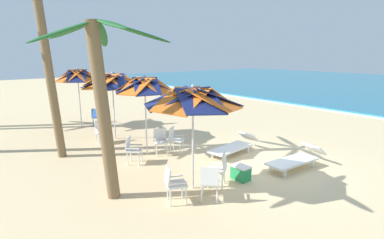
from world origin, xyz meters
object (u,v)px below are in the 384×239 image
Objects in this scene: plastic_chair_1 at (219,168)px; sun_lounger_1 at (234,146)px; plastic_chair_2 at (210,181)px; plastic_chair_7 at (97,116)px; plastic_chair_3 at (132,148)px; palm_tree_3 at (44,33)px; beach_umbrella_0 at (193,98)px; plastic_chair_4 at (161,140)px; palm_tree_1 at (102,91)px; beach_umbrella_1 at (145,86)px; sun_lounger_0 at (297,159)px; plastic_chair_6 at (102,130)px; plastic_chair_5 at (175,138)px; beach_umbrella_2 at (112,81)px; cooler_box at (241,173)px; plastic_chair_0 at (173,182)px; beach_umbrella_3 at (78,76)px.

sun_lounger_1 is (-1.53, 2.17, -0.22)m from plastic_chair_1.
plastic_chair_7 is (-8.68, 0.73, 0.00)m from plastic_chair_2.
plastic_chair_3 is 0.14× the size of palm_tree_3.
plastic_chair_3 is (-2.53, -0.38, -1.81)m from beach_umbrella_0.
plastic_chair_4 is 0.39× the size of sun_lounger_1.
plastic_chair_7 is 0.21× the size of palm_tree_1.
plastic_chair_2 is 4.20m from beach_umbrella_1.
plastic_chair_6 is at bearing -149.97° from sun_lounger_0.
plastic_chair_4 is 2.52m from sun_lounger_1.
beach_umbrella_2 is (-2.86, -0.91, 1.81)m from plastic_chair_5.
palm_tree_1 is (1.95, -2.69, 2.05)m from plastic_chair_4.
cooler_box is at bearing 84.73° from plastic_chair_1.
plastic_chair_4 is 5.16m from plastic_chair_7.
sun_lounger_1 is (-1.52, 3.58, -0.22)m from plastic_chair_0.
beach_umbrella_3 is 0.44× the size of palm_tree_3.
beach_umbrella_2 is at bearing -170.75° from cooler_box.
plastic_chair_7 is at bearing 179.92° from plastic_chair_1.
beach_umbrella_0 is at bearing -4.04° from beach_umbrella_2.
palm_tree_3 is at bearing -123.07° from beach_umbrella_1.
plastic_chair_3 is at bearing 39.44° from palm_tree_3.
cooler_box is (5.68, 1.59, -0.30)m from plastic_chair_6.
plastic_chair_2 is 0.39× the size of sun_lounger_1.
beach_umbrella_2 reaches higher than plastic_chair_6.
plastic_chair_4 is 0.40× the size of sun_lounger_0.
plastic_chair_3 and plastic_chair_5 have the same top height.
palm_tree_3 is (-4.91, -2.68, 3.45)m from plastic_chair_1.
plastic_chair_2 is at bearing -55.67° from sun_lounger_1.
sun_lounger_1 is at bearing 94.91° from palm_tree_1.
beach_umbrella_1 is 1.01× the size of beach_umbrella_2.
beach_umbrella_3 reaches higher than beach_umbrella_1.
beach_umbrella_3 is at bearing 151.51° from palm_tree_3.
plastic_chair_2 is 1.54m from cooler_box.
beach_umbrella_0 reaches higher than plastic_chair_1.
palm_tree_3 is (3.91, -2.12, 1.60)m from beach_umbrella_3.
plastic_chair_4 is at bearing -104.46° from plastic_chair_5.
plastic_chair_0 is 2.58m from palm_tree_1.
beach_umbrella_0 reaches higher than plastic_chair_3.
beach_umbrella_3 is 4.73m from palm_tree_3.
plastic_chair_2 is at bearing 20.12° from palm_tree_3.
plastic_chair_5 is at bearing -133.97° from sun_lounger_1.
plastic_chair_1 is 0.80m from cooler_box.
plastic_chair_7 is at bearing 160.58° from palm_tree_1.
beach_umbrella_0 is at bearing 24.33° from palm_tree_3.
plastic_chair_5 is 1.00× the size of plastic_chair_6.
plastic_chair_6 is (-2.31, -0.64, -1.83)m from beach_umbrella_1.
plastic_chair_3 is (-2.85, -0.98, 0.00)m from plastic_chair_1.
beach_umbrella_3 is (-8.80, 0.85, 1.85)m from plastic_chair_0.
plastic_chair_5 is (-2.94, 2.11, 0.00)m from plastic_chair_0.
plastic_chair_1 is (0.02, 1.41, 0.00)m from plastic_chair_0.
beach_umbrella_2 is at bearing 110.12° from palm_tree_3.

